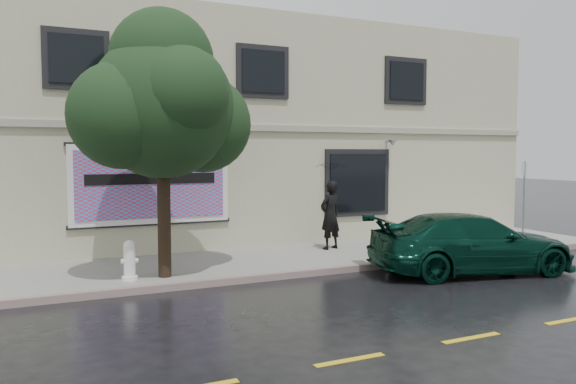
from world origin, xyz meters
name	(u,v)px	position (x,y,z in m)	size (l,w,h in m)	color
ground	(353,289)	(0.00, 0.00, 0.00)	(90.00, 90.00, 0.00)	black
sidewalk	(288,259)	(0.00, 3.25, 0.07)	(20.00, 3.50, 0.15)	gray
curb	(319,272)	(0.00, 1.50, 0.07)	(20.00, 0.18, 0.16)	gray
road_marking	(471,338)	(0.00, -3.50, 0.01)	(19.00, 0.12, 0.01)	gold
building	(219,135)	(0.00, 9.00, 3.50)	(20.00, 8.12, 7.00)	beige
billboard	(152,184)	(-3.20, 4.92, 2.05)	(4.30, 0.16, 2.20)	white
car	(471,243)	(3.41, 0.17, 0.72)	(2.18, 4.93, 1.44)	black
pedestrian	(330,215)	(1.57, 3.78, 1.12)	(0.71, 0.47, 1.94)	black
umbrella	(330,167)	(1.57, 3.78, 2.49)	(1.08, 1.08, 0.80)	black
street_tree	(162,108)	(-3.49, 2.20, 3.86)	(3.11, 3.11, 5.28)	#2E2014
fire_hydrant	(130,261)	(-4.26, 2.18, 0.57)	(0.36, 0.33, 0.87)	white
sign_pole	(524,193)	(7.73, 2.55, 1.65)	(0.30, 0.09, 2.48)	gray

